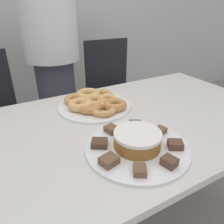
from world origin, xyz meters
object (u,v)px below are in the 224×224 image
object	(u,v)px
plate_cake	(137,148)
frosted_cake	(137,140)
office_chair_right	(113,97)
plate_donuts	(94,106)
person_standing	(52,53)

from	to	relation	value
plate_cake	frosted_cake	world-z (taller)	frosted_cake
office_chair_right	plate_donuts	size ratio (longest dim) A/B	2.51
frosted_cake	plate_cake	bearing A→B (deg)	-75.96
office_chair_right	plate_donuts	distance (m)	0.86
person_standing	frosted_cake	world-z (taller)	person_standing
person_standing	office_chair_right	distance (m)	0.67
plate_donuts	frosted_cake	distance (m)	0.40
person_standing	office_chair_right	size ratio (longest dim) A/B	1.83
office_chair_right	frosted_cake	distance (m)	1.20
office_chair_right	plate_donuts	bearing A→B (deg)	-121.94
person_standing	plate_donuts	distance (m)	0.63
plate_cake	plate_donuts	bearing A→B (deg)	87.63
person_standing	plate_cake	xyz separation A→B (m)	(0.00, -1.01, -0.15)
frosted_cake	person_standing	bearing A→B (deg)	90.26
plate_donuts	frosted_cake	xyz separation A→B (m)	(-0.02, -0.40, 0.03)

